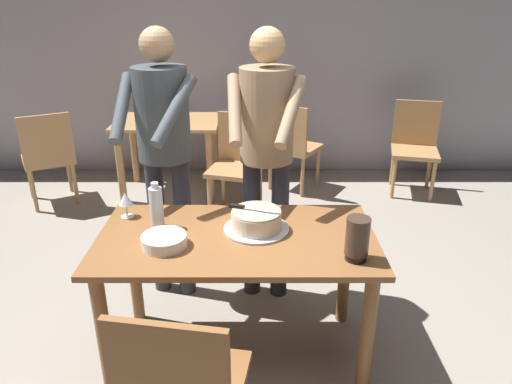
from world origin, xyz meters
name	(u,v)px	position (x,y,z in m)	size (l,w,h in m)	color
ground_plane	(238,352)	(0.00, 0.00, 0.00)	(14.00, 14.00, 0.00)	gray
back_wall	(246,47)	(0.00, 3.07, 1.35)	(10.00, 0.12, 2.70)	#ADA8B2
main_dining_table	(237,258)	(0.00, 0.00, 0.62)	(1.41, 0.76, 0.75)	brown
cake_on_platter	(256,221)	(0.10, 0.07, 0.80)	(0.34, 0.34, 0.11)	silver
cake_knife	(243,208)	(0.03, 0.09, 0.87)	(0.26, 0.11, 0.02)	silver
plate_stack	(164,241)	(-0.35, -0.11, 0.78)	(0.22, 0.22, 0.06)	white
wine_glass_near	(125,200)	(-0.61, 0.22, 0.85)	(0.08, 0.08, 0.14)	silver
water_bottle	(156,207)	(-0.42, 0.10, 0.86)	(0.07, 0.07, 0.25)	silver
hurricane_lamp	(357,239)	(0.56, -0.23, 0.86)	(0.11, 0.11, 0.21)	black
person_cutting_cake	(266,140)	(0.16, 0.59, 1.08)	(0.46, 0.57, 1.72)	#2D2D38
person_standing_beside	(163,139)	(-0.46, 0.62, 1.08)	(0.46, 0.58, 1.72)	#2D2D38
background_table	(168,137)	(-0.76, 2.37, 0.58)	(1.00, 0.70, 0.74)	tan
background_chair_0	(414,144)	(1.68, 2.41, 0.49)	(0.53, 0.53, 0.90)	tan
background_chair_1	(48,155)	(-1.83, 2.05, 0.49)	(0.60, 0.60, 0.90)	tan
background_chair_2	(291,144)	(0.45, 2.41, 0.49)	(0.61, 0.61, 0.90)	tan
background_chair_3	(237,161)	(-0.07, 1.90, 0.49)	(0.54, 0.54, 0.90)	tan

